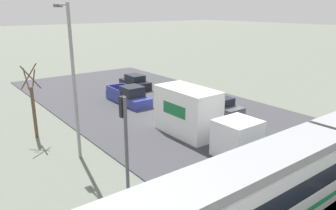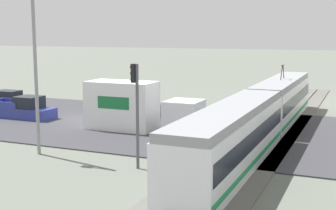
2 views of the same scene
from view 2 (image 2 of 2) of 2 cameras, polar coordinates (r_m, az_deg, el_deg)
name	(u,v)px [view 2 (image 2 of 2)]	position (r m, az deg, el deg)	size (l,w,h in m)	color
ground_plane	(79,119)	(38.71, -10.80, -1.69)	(320.00, 320.00, 0.00)	#60665B
road_surface	(79,119)	(38.70, -10.80, -1.64)	(17.41, 42.51, 0.08)	#38383D
rail_bed	(266,134)	(32.90, 11.80, -3.51)	(55.69, 4.40, 0.22)	#5B5954
light_rail_tram	(262,115)	(31.26, 11.40, -1.17)	(29.70, 2.56, 4.34)	white
box_truck	(136,108)	(33.20, -3.88, -0.38)	(2.52, 8.41, 3.44)	silver
pickup_truck	(23,110)	(39.80, -17.28, -0.53)	(1.98, 5.65, 1.82)	navy
sedan_car_0	(132,108)	(39.46, -4.42, -0.33)	(1.89, 4.51, 1.50)	#4C5156
sedan_car_1	(8,100)	(45.73, -18.91, 0.53)	(1.79, 4.28, 1.59)	black
traffic_light_pole	(136,102)	(23.79, -3.93, 0.41)	(0.28, 0.47, 5.42)	#47474C
street_lamp_near_crossing	(33,62)	(27.56, -16.18, 5.05)	(0.36, 1.95, 9.37)	gray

